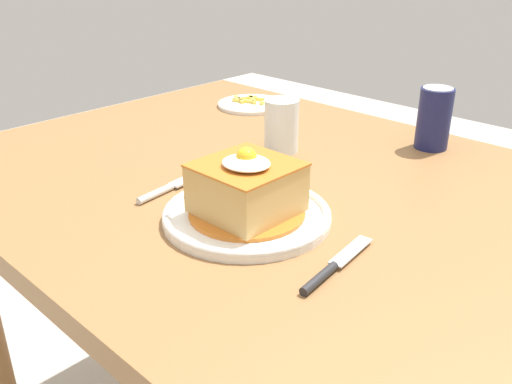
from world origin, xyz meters
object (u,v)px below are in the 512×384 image
(fork, at_px, (164,190))
(knife, at_px, (329,270))
(drinking_glass, at_px, (281,129))
(side_plate_fries, at_px, (251,104))
(main_plate, at_px, (247,215))
(soda_can, at_px, (434,118))

(fork, distance_m, knife, 0.35)
(drinking_glass, bearing_deg, side_plate_fries, 144.74)
(main_plate, bearing_deg, soda_can, 84.71)
(main_plate, xyz_separation_m, fork, (-0.17, -0.03, -0.00))
(main_plate, bearing_deg, drinking_glass, 121.86)
(main_plate, height_order, soda_can, soda_can)
(main_plate, distance_m, drinking_glass, 0.31)
(soda_can, xyz_separation_m, drinking_glass, (-0.21, -0.23, -0.02))
(main_plate, xyz_separation_m, soda_can, (0.04, 0.49, 0.05))
(fork, bearing_deg, drinking_glass, 88.60)
(fork, bearing_deg, main_plate, 8.89)
(fork, height_order, side_plate_fries, side_plate_fries)
(main_plate, distance_m, knife, 0.18)
(main_plate, bearing_deg, knife, -10.50)
(fork, xyz_separation_m, side_plate_fries, (-0.26, 0.48, -0.00))
(fork, distance_m, soda_can, 0.56)
(knife, xyz_separation_m, drinking_glass, (-0.34, 0.29, 0.04))
(main_plate, relative_size, soda_can, 2.06)
(fork, distance_m, drinking_glass, 0.29)
(soda_can, height_order, drinking_glass, soda_can)
(fork, bearing_deg, soda_can, 67.36)
(main_plate, xyz_separation_m, drinking_glass, (-0.16, 0.26, 0.04))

